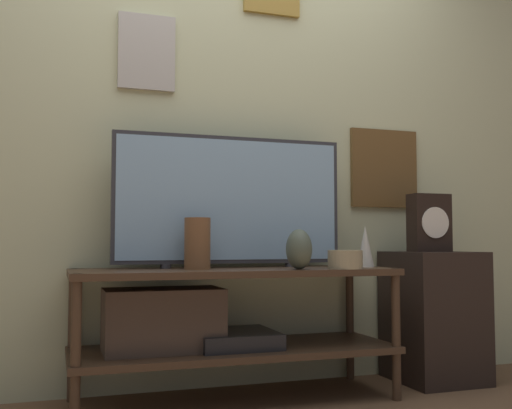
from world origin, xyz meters
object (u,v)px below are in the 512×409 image
vase_urn_stoneware (299,249)px  vase_slim_bronze (365,246)px  vase_wide_bowl (345,259)px  television (230,200)px  mantel_clock (429,223)px  vase_tall_ceramic (197,243)px

vase_urn_stoneware → vase_slim_bronze: 0.42m
vase_wide_bowl → vase_slim_bronze: vase_slim_bronze is taller
television → vase_urn_stoneware: size_ratio=6.24×
television → mantel_clock: (1.04, -0.09, -0.10)m
vase_wide_bowl → mantel_clock: mantel_clock is taller
vase_wide_bowl → vase_slim_bronze: bearing=37.2°
vase_urn_stoneware → vase_wide_bowl: bearing=-3.4°
vase_urn_stoneware → vase_wide_bowl: (0.22, -0.01, -0.05)m
television → vase_wide_bowl: television is taller
vase_urn_stoneware → mantel_clock: mantel_clock is taller
vase_wide_bowl → vase_tall_ceramic: vase_tall_ceramic is taller
vase_wide_bowl → television: bearing=147.7°
vase_urn_stoneware → mantel_clock: 0.84m
vase_urn_stoneware → vase_tall_ceramic: vase_tall_ceramic is taller
vase_slim_bronze → mantel_clock: bearing=8.6°
vase_wide_bowl → mantel_clock: 0.64m
vase_urn_stoneware → television: bearing=130.6°
vase_urn_stoneware → vase_tall_ceramic: (-0.42, 0.16, 0.03)m
television → vase_tall_ceramic: 0.30m
vase_slim_bronze → vase_tall_ceramic: bearing=177.6°
vase_tall_ceramic → vase_slim_bronze: bearing=-2.4°
vase_tall_ceramic → vase_wide_bowl: bearing=-14.8°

